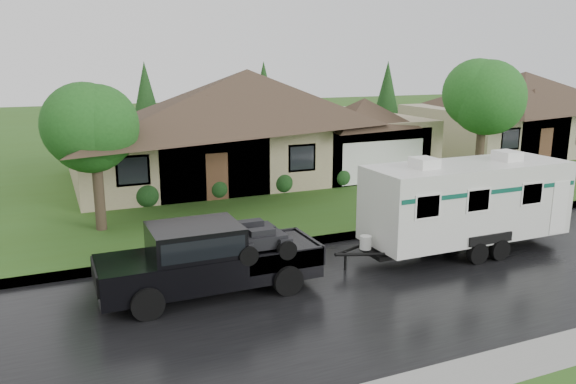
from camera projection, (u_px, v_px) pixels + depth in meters
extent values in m
plane|color=#33591B|center=(338.00, 265.00, 17.50)|extent=(140.00, 140.00, 0.00)
cube|color=black|center=(373.00, 288.00, 15.71)|extent=(140.00, 8.00, 0.01)
cube|color=gray|center=(308.00, 242.00, 19.49)|extent=(140.00, 0.50, 0.15)
cube|color=#33591B|center=(208.00, 174.00, 30.87)|extent=(140.00, 26.00, 0.15)
cube|color=#9E896B|center=(248.00, 146.00, 30.39)|extent=(18.00, 10.00, 3.00)
pyramid|color=#39271F|center=(247.00, 69.00, 29.45)|extent=(19.44, 10.80, 2.60)
cube|color=#9E896B|center=(363.00, 151.00, 29.84)|extent=(5.76, 4.00, 2.70)
cube|color=tan|center=(520.00, 128.00, 38.57)|extent=(14.00, 9.00, 3.00)
pyramid|color=#39271F|center=(526.00, 71.00, 37.70)|extent=(15.12, 9.72, 2.30)
cylinder|color=#382B1E|center=(99.00, 199.00, 20.38)|extent=(0.38, 0.38, 2.34)
sphere|color=#256420|center=(94.00, 128.00, 19.79)|extent=(3.23, 3.23, 3.23)
cylinder|color=#382B1E|center=(479.00, 158.00, 27.65)|extent=(0.42, 0.42, 2.71)
sphere|color=#297225|center=(484.00, 97.00, 26.97)|extent=(3.74, 3.74, 3.74)
sphere|color=#143814|center=(146.00, 194.00, 23.99)|extent=(1.00, 1.00, 1.00)
sphere|color=#143814|center=(217.00, 187.00, 25.21)|extent=(1.00, 1.00, 1.00)
sphere|color=#143814|center=(282.00, 181.00, 26.43)|extent=(1.00, 1.00, 1.00)
sphere|color=#143814|center=(341.00, 176.00, 27.64)|extent=(1.00, 1.00, 1.00)
sphere|color=#143814|center=(395.00, 171.00, 28.86)|extent=(1.00, 1.00, 1.00)
cube|color=black|center=(210.00, 266.00, 15.26)|extent=(5.93, 1.98, 0.85)
cube|color=black|center=(128.00, 268.00, 14.36)|extent=(1.58, 1.93, 0.35)
cube|color=black|center=(195.00, 241.00, 14.93)|extent=(2.37, 1.86, 0.89)
cube|color=black|center=(195.00, 239.00, 14.92)|extent=(2.17, 1.90, 0.54)
cube|color=black|center=(274.00, 250.00, 15.94)|extent=(2.17, 1.88, 0.06)
cylinder|color=black|center=(147.00, 303.00, 13.75)|extent=(0.83, 0.32, 0.83)
cylinder|color=black|center=(135.00, 276.00, 15.48)|extent=(0.83, 0.32, 0.83)
cylinder|color=black|center=(288.00, 280.00, 15.21)|extent=(0.83, 0.32, 0.83)
cylinder|color=black|center=(262.00, 258.00, 16.94)|extent=(0.83, 0.32, 0.83)
cube|color=silver|center=(467.00, 200.00, 18.40)|extent=(6.91, 2.37, 2.42)
cube|color=black|center=(464.00, 239.00, 18.71)|extent=(7.31, 1.19, 0.14)
cube|color=#0A4B3A|center=(468.00, 184.00, 18.28)|extent=(6.78, 2.39, 0.14)
cube|color=white|center=(424.00, 163.00, 17.40)|extent=(0.69, 0.79, 0.32)
cube|color=white|center=(507.00, 156.00, 18.70)|extent=(0.69, 0.79, 0.32)
cylinder|color=black|center=(477.00, 253.00, 17.51)|extent=(0.69, 0.24, 0.69)
cylinder|color=black|center=(431.00, 233.00, 19.59)|extent=(0.69, 0.24, 0.69)
cylinder|color=black|center=(499.00, 250.00, 17.86)|extent=(0.69, 0.24, 0.69)
cylinder|color=black|center=(451.00, 230.00, 19.94)|extent=(0.69, 0.24, 0.69)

